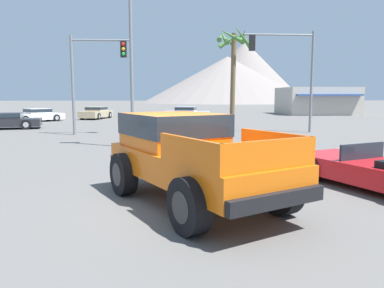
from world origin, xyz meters
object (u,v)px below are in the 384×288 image
(orange_pickup_truck, at_px, (187,151))
(traffic_light_main, at_px, (287,62))
(parked_car_white, at_px, (37,115))
(traffic_light_crosswalk, at_px, (95,66))
(parked_car_tan, at_px, (96,113))
(street_lamp_post, at_px, (131,44))
(parked_car_dark, at_px, (5,121))
(palm_tree_short, at_px, (233,53))
(red_convertible_car, at_px, (378,172))
(parked_car_silver, at_px, (187,113))

(orange_pickup_truck, xyz_separation_m, traffic_light_main, (6.80, 14.60, 3.22))
(parked_car_white, xyz_separation_m, traffic_light_crosswalk, (7.27, -11.51, 3.33))
(parked_car_tan, distance_m, street_lamp_post, 21.87)
(parked_car_white, xyz_separation_m, traffic_light_main, (18.58, -10.95, 3.71))
(orange_pickup_truck, distance_m, parked_car_white, 28.13)
(parked_car_tan, xyz_separation_m, parked_car_dark, (-4.06, -11.02, -0.03))
(orange_pickup_truck, height_order, parked_car_tan, orange_pickup_truck)
(traffic_light_crosswalk, relative_size, street_lamp_post, 0.77)
(traffic_light_main, distance_m, palm_tree_short, 5.86)
(parked_car_dark, bearing_deg, traffic_light_crosswalk, -134.58)
(traffic_light_main, bearing_deg, parked_car_tan, -45.97)
(red_convertible_car, xyz_separation_m, parked_car_dark, (-16.15, 17.54, 0.14))
(orange_pickup_truck, bearing_deg, red_convertible_car, -19.23)
(parked_car_dark, bearing_deg, palm_tree_short, -97.52)
(red_convertible_car, relative_size, parked_car_silver, 1.02)
(traffic_light_main, bearing_deg, orange_pickup_truck, 65.01)
(red_convertible_car, distance_m, traffic_light_crosswalk, 16.60)
(traffic_light_main, bearing_deg, street_lamp_post, 35.27)
(orange_pickup_truck, xyz_separation_m, traffic_light_crosswalk, (-4.51, 14.04, 2.84))
(orange_pickup_truck, bearing_deg, traffic_light_crosswalk, 80.31)
(parked_car_silver, height_order, parked_car_white, parked_car_silver)
(orange_pickup_truck, distance_m, parked_car_tan, 30.17)
(orange_pickup_truck, xyz_separation_m, parked_car_tan, (-7.37, 29.25, -0.47))
(traffic_light_crosswalk, distance_m, street_lamp_post, 6.20)
(traffic_light_main, xyz_separation_m, palm_tree_short, (-2.36, 5.25, 1.08))
(red_convertible_car, xyz_separation_m, traffic_light_crosswalk, (-9.24, 13.35, 3.49))
(parked_car_silver, bearing_deg, orange_pickup_truck, 10.36)
(parked_car_dark, xyz_separation_m, street_lamp_post, (9.50, -9.81, 3.87))
(parked_car_white, xyz_separation_m, palm_tree_short, (16.22, -5.70, 4.79))
(orange_pickup_truck, height_order, street_lamp_post, street_lamp_post)
(orange_pickup_truck, height_order, parked_car_white, orange_pickup_truck)
(orange_pickup_truck, bearing_deg, parked_car_dark, 94.57)
(orange_pickup_truck, distance_m, parked_car_dark, 21.52)
(parked_car_tan, bearing_deg, street_lamp_post, 117.84)
(red_convertible_car, relative_size, traffic_light_crosswalk, 0.83)
(palm_tree_short, bearing_deg, parked_car_tan, 141.47)
(parked_car_dark, bearing_deg, parked_car_silver, -66.49)
(red_convertible_car, bearing_deg, traffic_light_crosswalk, 102.31)
(palm_tree_short, bearing_deg, parked_car_silver, 110.67)
(parked_car_tan, bearing_deg, red_convertible_car, 126.14)
(parked_car_tan, bearing_deg, traffic_light_main, 147.22)
(red_convertible_car, bearing_deg, parked_car_white, 101.21)
(parked_car_tan, distance_m, traffic_light_main, 20.72)
(parked_car_silver, xyz_separation_m, palm_tree_short, (3.02, -8.01, 4.76))
(red_convertible_car, xyz_separation_m, parked_car_tan, (-12.09, 28.56, 0.18))
(red_convertible_car, bearing_deg, orange_pickup_truck, 165.90)
(parked_car_dark, bearing_deg, street_lamp_post, -149.23)
(parked_car_tan, xyz_separation_m, traffic_light_crosswalk, (2.85, -15.22, 3.31))
(parked_car_dark, distance_m, parked_car_white, 7.32)
(parked_car_dark, distance_m, traffic_light_crosswalk, 8.75)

